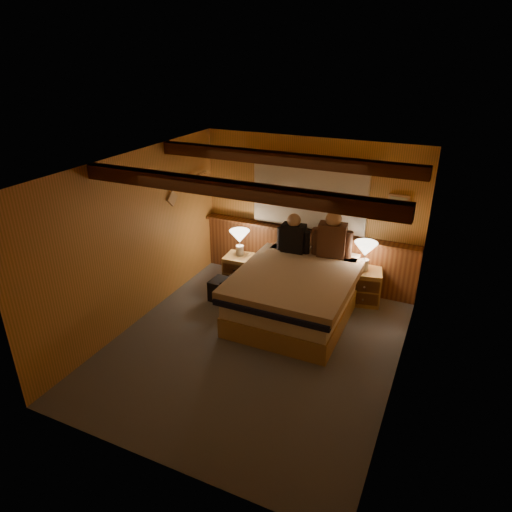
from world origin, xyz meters
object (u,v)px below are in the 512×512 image
Objects in this scene: bed at (296,293)px; person_right at (332,238)px; nightstand_right at (364,286)px; lamp_right at (365,251)px; lamp_left at (240,238)px; person_left at (293,236)px; nightstand_left at (240,270)px; duffel_bag at (228,291)px.

person_right is (0.28, 0.75, 0.63)m from bed.
nightstand_right is 0.59m from lamp_right.
person_right is at bearing 173.92° from nightstand_right.
bed is 1.40m from lamp_left.
nightstand_right is 0.89× the size of person_left.
nightstand_left is at bearing -174.67° from person_left.
lamp_left is (-1.20, 0.57, 0.44)m from bed.
nightstand_left is 0.59m from duffel_bag.
nightstand_right is 1.27× the size of lamp_right.
lamp_right is 0.60× the size of person_right.
duffel_bag is (0.10, -0.63, -0.64)m from lamp_left.
person_right reaches higher than nightstand_right.
person_right reaches higher than person_left.
nightstand_right reaches higher than duffel_bag.
nightstand_right is at bearing 0.65° from lamp_right.
person_left is (-1.09, -0.14, 0.10)m from lamp_right.
lamp_left is 0.67× the size of person_left.
lamp_right is 0.79× the size of duffel_bag.
nightstand_right is (0.82, 0.80, -0.10)m from bed.
lamp_right reaches higher than nightstand_right.
nightstand_right is at bearing 27.08° from duffel_bag.
lamp_right reaches higher than bed.
lamp_right reaches higher than nightstand_left.
lamp_left reaches higher than duffel_bag.
nightstand_left reaches higher than duffel_bag.
person_left reaches higher than nightstand_left.
nightstand_right is 2.10m from lamp_left.
bed is 1.22m from lamp_right.
person_right is at bearing 5.03° from person_left.
nightstand_left is 0.56m from lamp_left.
person_right is 1.80m from duffel_bag.
lamp_right reaches higher than duffel_bag.
lamp_left is 1.99m from lamp_right.
lamp_right is (0.78, 0.80, 0.49)m from bed.
lamp_left is 0.91m from person_left.
person_right is at bearing -173.73° from lamp_right.
nightstand_left is 1.66m from person_right.
lamp_left is at bearing 154.25° from bed.
nightstand_right is (2.00, 0.27, 0.02)m from nightstand_left.
duffel_bag is (-0.79, -0.71, -0.79)m from person_left.
bed is 3.22× the size of person_left.
person_right is (0.59, 0.09, 0.04)m from person_left.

